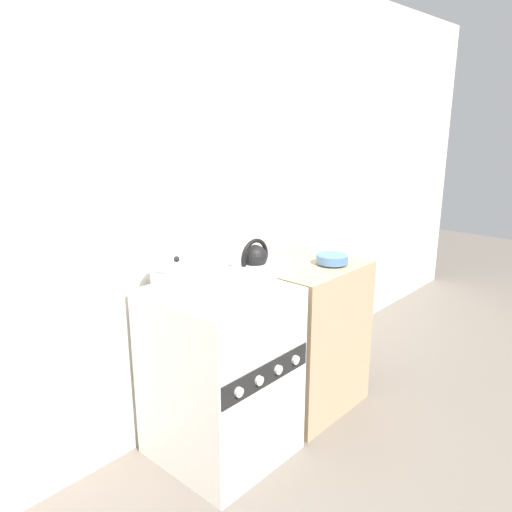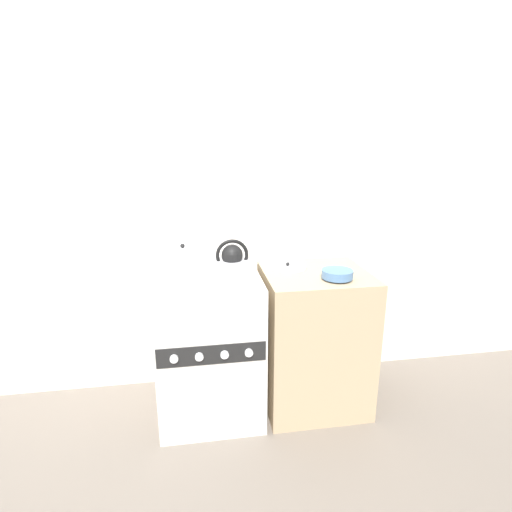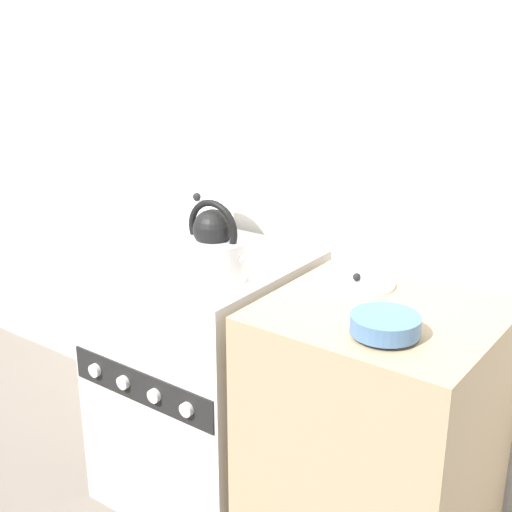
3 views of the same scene
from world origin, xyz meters
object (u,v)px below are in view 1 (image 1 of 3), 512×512
Objects in this scene: cooking_pot at (177,276)px; enamel_bowl at (332,259)px; kettle at (255,270)px; loose_pot_lid at (270,263)px; stove at (220,373)px.

enamel_bowl is at bearing -18.56° from cooking_pot.
loose_pot_lid is at bearing 30.96° from kettle.
cooking_pot reaches higher than loose_pot_lid.
kettle is at bearing 175.53° from enamel_bowl.
cooking_pot is 0.64m from loose_pot_lid.
loose_pot_lid is (-0.22, 0.26, -0.03)m from enamel_bowl.
loose_pot_lid is at bearing -2.24° from cooking_pot.
loose_pot_lid is at bearing 12.33° from stove.
enamel_bowl reaches higher than loose_pot_lid.
enamel_bowl is 0.78× the size of loose_pot_lid.
enamel_bowl is (0.73, -0.15, 0.47)m from stove.
loose_pot_lid is at bearing 130.29° from enamel_bowl.
kettle is 1.48× the size of enamel_bowl.
kettle reaches higher than stove.
kettle is 0.43m from loose_pot_lid.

